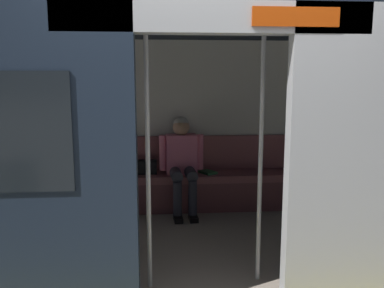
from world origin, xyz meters
TOP-DOWN VIEW (x-y plane):
  - train_car at (0.07, -1.24)m, footprint 6.40×2.82m
  - bench_seat at (0.00, -2.31)m, footprint 2.59×0.44m
  - person_seated at (0.08, -2.25)m, footprint 0.55×0.69m
  - handbag at (0.53, -2.38)m, footprint 0.26×0.15m
  - book at (-0.25, -2.33)m, footprint 0.24×0.27m
  - grab_pole_door at (0.45, -0.41)m, footprint 0.04×0.04m
  - grab_pole_far at (-0.45, -0.46)m, footprint 0.04×0.04m

SIDE VIEW (x-z plane):
  - bench_seat at x=0.00m, z-range 0.12..0.59m
  - book at x=-0.25m, z-range 0.47..0.49m
  - handbag at x=0.53m, z-range 0.47..0.64m
  - person_seated at x=0.08m, z-range 0.09..1.28m
  - grab_pole_door at x=0.45m, z-range 0.00..2.12m
  - grab_pole_far at x=-0.45m, z-range 0.00..2.12m
  - train_car at x=0.07m, z-range 0.38..2.64m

